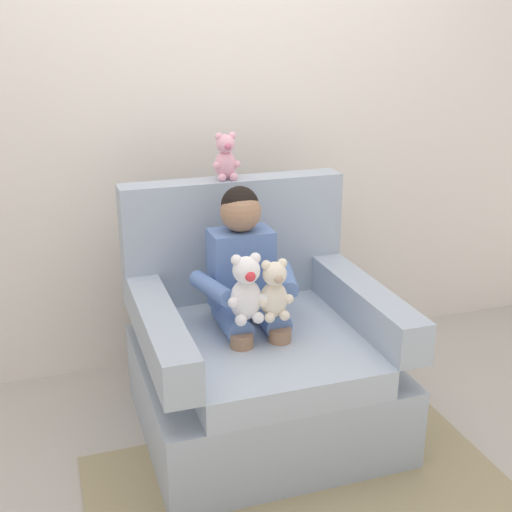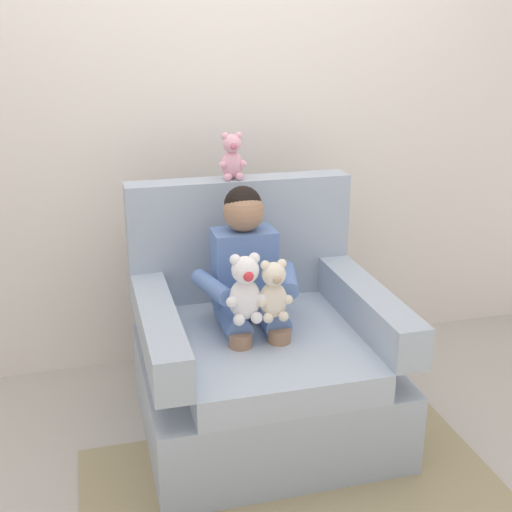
# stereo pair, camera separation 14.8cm
# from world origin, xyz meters

# --- Properties ---
(ground_plane) EXTENTS (8.00, 8.00, 0.00)m
(ground_plane) POSITION_xyz_m (0.00, 0.00, 0.00)
(ground_plane) COLOR #ADA89E
(back_wall) EXTENTS (6.00, 0.10, 2.60)m
(back_wall) POSITION_xyz_m (0.00, 0.80, 1.30)
(back_wall) COLOR silver
(back_wall) RESTS_ON ground
(armchair) EXTENTS (1.01, 0.97, 1.02)m
(armchair) POSITION_xyz_m (0.00, 0.05, 0.32)
(armchair) COLOR #9EADBC
(armchair) RESTS_ON ground
(seated_child) EXTENTS (0.45, 0.39, 0.82)m
(seated_child) POSITION_xyz_m (-0.05, 0.08, 0.68)
(seated_child) COLOR #597AB7
(seated_child) RESTS_ON armchair
(plush_white) EXTENTS (0.16, 0.13, 0.27)m
(plush_white) POSITION_xyz_m (-0.10, -0.10, 0.70)
(plush_white) COLOR white
(plush_white) RESTS_ON armchair
(plush_cream) EXTENTS (0.14, 0.12, 0.24)m
(plush_cream) POSITION_xyz_m (0.01, -0.12, 0.69)
(plush_cream) COLOR silver
(plush_cream) RESTS_ON armchair
(plush_pink_on_backrest) EXTENTS (0.12, 0.10, 0.21)m
(plush_pink_on_backrest) POSITION_xyz_m (-0.03, 0.41, 1.11)
(plush_pink_on_backrest) COLOR #EAA8BC
(plush_pink_on_backrest) RESTS_ON armchair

